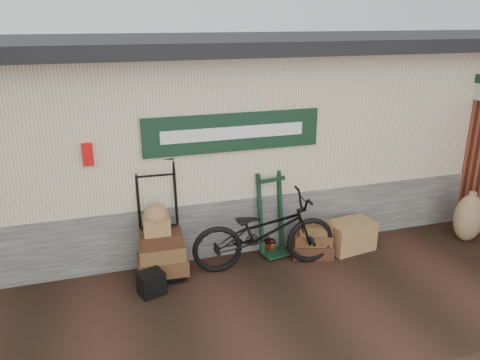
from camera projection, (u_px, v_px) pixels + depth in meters
name	position (u px, v px, depth m)	size (l,w,h in m)	color
ground	(275.00, 283.00, 6.51)	(80.00, 80.00, 0.00)	black
station_building	(221.00, 127.00, 8.44)	(14.40, 4.10, 3.20)	#4C4C47
porter_trolley	(159.00, 218.00, 6.56)	(0.84, 0.63, 1.68)	black
green_barrow	(272.00, 215.00, 7.14)	(0.47, 0.40, 1.29)	black
suitcase_stack	(313.00, 239.00, 7.19)	(0.62, 0.39, 0.55)	#391F12
wicker_hamper	(350.00, 235.00, 7.40)	(0.71, 0.46, 0.46)	olive
black_trunk	(151.00, 283.00, 6.21)	(0.32, 0.27, 0.32)	black
bicycle	(265.00, 228.00, 6.75)	(2.13, 0.74, 1.24)	black
burlap_sack_left	(469.00, 218.00, 7.63)	(0.50, 0.42, 0.80)	#886949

